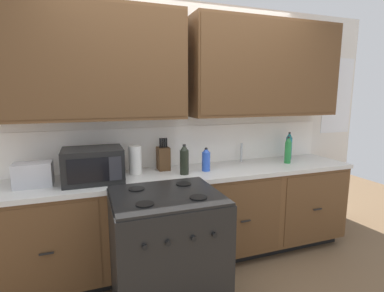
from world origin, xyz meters
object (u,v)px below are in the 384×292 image
(toaster, at_px, (33,174))
(knife_block, at_px, (163,158))
(bottle_dark, at_px, (184,160))
(stove_range, at_px, (167,256))
(microwave, at_px, (93,165))
(bottle_green, at_px, (288,150))
(paper_towel_roll, at_px, (135,160))
(bottle_teal, at_px, (289,146))
(bottle_blue, at_px, (206,160))

(toaster, relative_size, knife_block, 0.90)
(bottle_dark, bearing_deg, stove_range, -119.66)
(microwave, relative_size, bottle_green, 1.70)
(knife_block, xyz_separation_m, bottle_dark, (0.14, -0.23, 0.02))
(bottle_dark, bearing_deg, paper_towel_roll, 158.13)
(bottle_green, height_order, bottle_dark, bottle_green)
(paper_towel_roll, distance_m, bottle_dark, 0.45)
(microwave, xyz_separation_m, bottle_green, (1.95, 0.01, -0.00))
(toaster, height_order, knife_block, knife_block)
(paper_towel_roll, relative_size, bottle_dark, 0.94)
(bottle_green, height_order, bottle_teal, bottle_teal)
(toaster, bearing_deg, bottle_dark, -3.08)
(microwave, xyz_separation_m, bottle_blue, (1.02, -0.00, -0.03))
(stove_range, bearing_deg, bottle_teal, 25.57)
(bottle_green, bearing_deg, paper_towel_roll, 175.76)
(bottle_dark, xyz_separation_m, bottle_blue, (0.23, 0.04, -0.03))
(microwave, bearing_deg, paper_towel_roll, 18.65)
(microwave, distance_m, bottle_blue, 1.02)
(stove_range, relative_size, bottle_dark, 3.44)
(paper_towel_roll, bearing_deg, bottle_dark, -21.87)
(stove_range, relative_size, bottle_teal, 3.12)
(knife_block, xyz_separation_m, bottle_green, (1.31, -0.18, 0.02))
(bottle_blue, bearing_deg, toaster, 179.12)
(bottle_blue, bearing_deg, paper_towel_roll, 169.21)
(microwave, height_order, bottle_teal, bottle_teal)
(stove_range, height_order, bottle_teal, bottle_teal)
(stove_range, distance_m, knife_block, 0.98)
(bottle_teal, bearing_deg, bottle_dark, -170.53)
(bottle_green, distance_m, bottle_blue, 0.94)
(microwave, relative_size, bottle_dark, 1.74)
(knife_block, xyz_separation_m, bottle_teal, (1.45, -0.01, 0.03))
(paper_towel_roll, bearing_deg, bottle_blue, -10.79)
(microwave, bearing_deg, toaster, 177.15)
(toaster, bearing_deg, microwave, -2.85)
(toaster, bearing_deg, bottle_blue, -0.88)
(microwave, bearing_deg, bottle_teal, 4.77)
(knife_block, bearing_deg, bottle_green, -7.71)
(stove_range, distance_m, bottle_teal, 1.90)
(stove_range, height_order, microwave, microwave)
(paper_towel_roll, bearing_deg, bottle_teal, 1.70)
(stove_range, distance_m, bottle_dark, 0.86)
(stove_range, bearing_deg, bottle_blue, 47.65)
(microwave, xyz_separation_m, knife_block, (0.65, 0.18, -0.02))
(stove_range, bearing_deg, knife_block, 77.05)
(knife_block, xyz_separation_m, bottle_blue, (0.37, -0.18, -0.01))
(bottle_green, relative_size, bottle_teal, 0.93)
(microwave, relative_size, bottle_teal, 1.58)
(stove_range, relative_size, bottle_green, 3.36)
(microwave, distance_m, bottle_teal, 2.10)
(paper_towel_roll, height_order, bottle_dark, bottle_dark)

